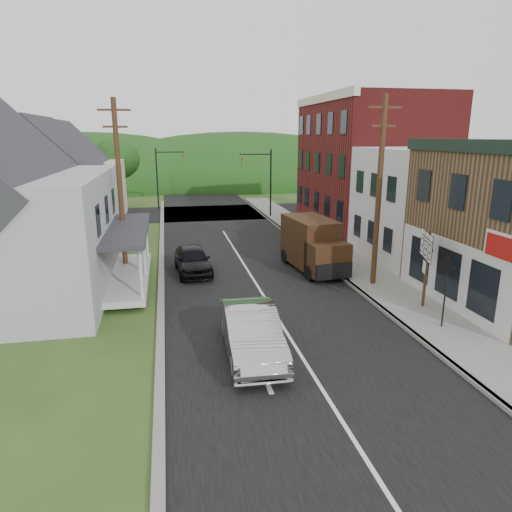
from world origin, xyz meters
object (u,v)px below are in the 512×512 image
route_sign_cluster (426,258)px  dark_sedan (193,260)px  warning_sign (446,281)px  silver_sedan (251,333)px  delivery_van (313,245)px

route_sign_cluster → dark_sedan: bearing=160.3°
route_sign_cluster → warning_sign: size_ratio=1.16×
warning_sign → silver_sedan: bearing=170.2°
silver_sedan → dark_sedan: (-1.35, 9.94, -0.09)m
delivery_van → warning_sign: size_ratio=1.84×
dark_sedan → delivery_van: delivery_van is taller
dark_sedan → route_sign_cluster: (9.24, -7.22, 1.54)m
route_sign_cluster → warning_sign: (-0.44, -2.12, -0.31)m
delivery_van → warning_sign: warning_sign is taller
delivery_van → route_sign_cluster: route_sign_cluster is taller
silver_sedan → route_sign_cluster: bearing=20.7°
silver_sedan → delivery_van: size_ratio=0.95×
warning_sign → dark_sedan: bearing=118.8°
dark_sedan → warning_sign: 12.89m
silver_sedan → route_sign_cluster: size_ratio=1.52×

